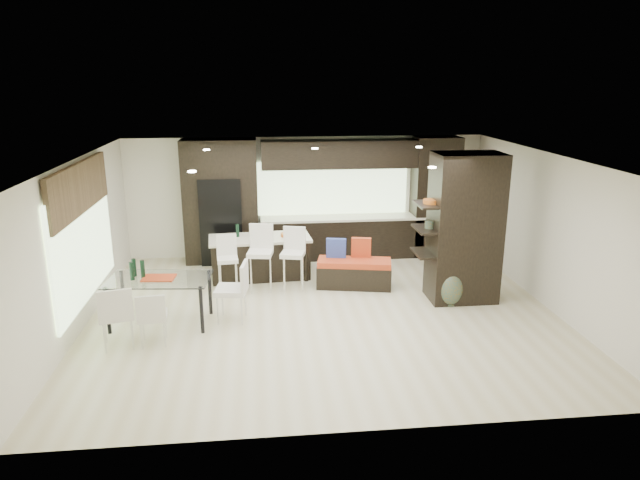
{
  "coord_description": "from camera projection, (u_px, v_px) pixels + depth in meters",
  "views": [
    {
      "loc": [
        -1.06,
        -9.18,
        3.97
      ],
      "look_at": [
        0.0,
        0.6,
        1.15
      ],
      "focal_mm": 32.0,
      "sensor_mm": 36.0,
      "label": 1
    }
  ],
  "objects": [
    {
      "name": "dining_table",
      "position": [
        161.0,
        301.0,
        9.44
      ],
      "size": [
        1.73,
        1.08,
        0.8
      ],
      "primitive_type": "cube",
      "rotation": [
        0.0,
        0.0,
        -0.1
      ],
      "color": "white",
      "rests_on": "ground"
    },
    {
      "name": "back_wall",
      "position": [
        306.0,
        197.0,
        12.95
      ],
      "size": [
        8.0,
        0.02,
        2.7
      ],
      "primitive_type": "cube",
      "color": "silver",
      "rests_on": "ground"
    },
    {
      "name": "stool_mid",
      "position": [
        261.0,
        265.0,
        10.88
      ],
      "size": [
        0.52,
        0.52,
        1.03
      ],
      "primitive_type": "cube",
      "rotation": [
        0.0,
        0.0,
        -0.16
      ],
      "color": "white",
      "rests_on": "ground"
    },
    {
      "name": "right_wall",
      "position": [
        550.0,
        232.0,
        10.01
      ],
      "size": [
        0.02,
        7.0,
        2.7
      ],
      "primitive_type": "cube",
      "color": "silver",
      "rests_on": "ground"
    },
    {
      "name": "chair_near",
      "position": [
        153.0,
        320.0,
        8.71
      ],
      "size": [
        0.47,
        0.47,
        0.8
      ],
      "primitive_type": "cube",
      "rotation": [
        0.0,
        0.0,
        0.11
      ],
      "color": "white",
      "rests_on": "ground"
    },
    {
      "name": "floor_vase",
      "position": [
        451.0,
        272.0,
        10.15
      ],
      "size": [
        0.57,
        0.57,
        1.25
      ],
      "primitive_type": null,
      "rotation": [
        0.0,
        0.0,
        -0.3
      ],
      "color": "#404C36",
      "rests_on": "ground"
    },
    {
      "name": "left_wall",
      "position": [
        78.0,
        246.0,
        9.19
      ],
      "size": [
        0.02,
        7.0,
        2.7
      ],
      "primitive_type": "cube",
      "color": "silver",
      "rests_on": "ground"
    },
    {
      "name": "window_left",
      "position": [
        84.0,
        242.0,
        9.38
      ],
      "size": [
        0.04,
        3.2,
        1.9
      ],
      "primitive_type": "cube",
      "color": "#B2D199",
      "rests_on": "left_wall"
    },
    {
      "name": "chair_end",
      "position": [
        231.0,
        294.0,
        9.54
      ],
      "size": [
        0.58,
        0.58,
        0.94
      ],
      "primitive_type": "cube",
      "rotation": [
        0.0,
        0.0,
        1.43
      ],
      "color": "white",
      "rests_on": "ground"
    },
    {
      "name": "stone_accent",
      "position": [
        79.0,
        188.0,
        9.14
      ],
      "size": [
        0.08,
        3.0,
        0.8
      ],
      "primitive_type": "cube",
      "color": "brown",
      "rests_on": "left_wall"
    },
    {
      "name": "ceiling_spots",
      "position": [
        322.0,
        157.0,
        9.47
      ],
      "size": [
        4.0,
        3.0,
        0.02
      ],
      "primitive_type": "cube",
      "color": "white",
      "rests_on": "ceiling"
    },
    {
      "name": "partition_column",
      "position": [
        465.0,
        228.0,
        10.25
      ],
      "size": [
        1.2,
        0.8,
        2.7
      ],
      "primitive_type": "cube",
      "color": "black",
      "rests_on": "ground"
    },
    {
      "name": "refrigerator",
      "position": [
        222.0,
        220.0,
        12.5
      ],
      "size": [
        0.9,
        0.68,
        1.9
      ],
      "primitive_type": "cube",
      "color": "black",
      "rests_on": "ground"
    },
    {
      "name": "kitchen_island",
      "position": [
        260.0,
        257.0,
        11.64
      ],
      "size": [
        2.08,
        1.02,
        0.84
      ],
      "primitive_type": "cube",
      "rotation": [
        0.0,
        0.0,
        0.08
      ],
      "color": "black",
      "rests_on": "ground"
    },
    {
      "name": "window_back",
      "position": [
        333.0,
        188.0,
        12.91
      ],
      "size": [
        3.4,
        0.04,
        1.2
      ],
      "primitive_type": "cube",
      "color": "#B2D199",
      "rests_on": "back_wall"
    },
    {
      "name": "back_cabinetry",
      "position": [
        330.0,
        199.0,
        12.68
      ],
      "size": [
        6.8,
        0.68,
        2.7
      ],
      "primitive_type": "cube",
      "color": "black",
      "rests_on": "ground"
    },
    {
      "name": "stool_right",
      "position": [
        293.0,
        265.0,
        10.97
      ],
      "size": [
        0.52,
        0.52,
        0.97
      ],
      "primitive_type": "cube",
      "rotation": [
        0.0,
        0.0,
        -0.25
      ],
      "color": "white",
      "rests_on": "ground"
    },
    {
      "name": "ground",
      "position": [
        324.0,
        312.0,
        9.97
      ],
      "size": [
        8.0,
        8.0,
        0.0
      ],
      "primitive_type": "plane",
      "color": "beige",
      "rests_on": "ground"
    },
    {
      "name": "stool_left",
      "position": [
        228.0,
        269.0,
        10.87
      ],
      "size": [
        0.42,
        0.42,
        0.87
      ],
      "primitive_type": "cube",
      "rotation": [
        0.0,
        0.0,
        0.1
      ],
      "color": "white",
      "rests_on": "ground"
    },
    {
      "name": "chair_far",
      "position": [
        117.0,
        318.0,
        8.61
      ],
      "size": [
        0.6,
        0.6,
        0.92
      ],
      "primitive_type": "cube",
      "rotation": [
        0.0,
        0.0,
        0.23
      ],
      "color": "white",
      "rests_on": "ground"
    },
    {
      "name": "ceiling",
      "position": [
        324.0,
        158.0,
        9.23
      ],
      "size": [
        8.0,
        7.0,
        0.02
      ],
      "primitive_type": "cube",
      "color": "white",
      "rests_on": "ground"
    },
    {
      "name": "bench",
      "position": [
        354.0,
        273.0,
        11.13
      ],
      "size": [
        1.52,
        0.83,
        0.55
      ],
      "primitive_type": "cube",
      "rotation": [
        0.0,
        0.0,
        -0.2
      ],
      "color": "black",
      "rests_on": "ground"
    }
  ]
}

